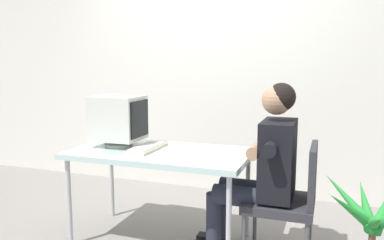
% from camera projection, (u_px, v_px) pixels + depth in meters
% --- Properties ---
extents(ground_plane, '(12.00, 12.00, 0.00)m').
position_uv_depth(ground_plane, '(161.00, 240.00, 3.07)').
color(ground_plane, gray).
extents(wall_back, '(8.00, 0.10, 3.00)m').
position_uv_depth(wall_back, '(241.00, 52.00, 4.05)').
color(wall_back, silver).
rests_on(wall_back, ground_plane).
extents(desk, '(1.37, 0.73, 0.72)m').
position_uv_depth(desk, '(160.00, 157.00, 2.97)').
color(desk, '#B7B7BC').
rests_on(desk, ground_plane).
extents(crt_monitor, '(0.39, 0.33, 0.41)m').
position_uv_depth(crt_monitor, '(118.00, 118.00, 3.10)').
color(crt_monitor, silver).
rests_on(crt_monitor, desk).
extents(keyboard, '(0.17, 0.42, 0.03)m').
position_uv_depth(keyboard, '(147.00, 148.00, 2.99)').
color(keyboard, beige).
rests_on(keyboard, desk).
extents(office_chair, '(0.47, 0.47, 0.85)m').
position_uv_depth(office_chair, '(289.00, 197.00, 2.67)').
color(office_chair, '#4C4C51').
rests_on(office_chair, ground_plane).
extents(person_seated, '(0.72, 0.60, 1.26)m').
position_uv_depth(person_seated, '(262.00, 165.00, 2.70)').
color(person_seated, black).
rests_on(person_seated, ground_plane).
extents(potted_plant, '(0.70, 0.76, 0.72)m').
position_uv_depth(potted_plant, '(373.00, 240.00, 2.28)').
color(potted_plant, '#4C4C51').
rests_on(potted_plant, ground_plane).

